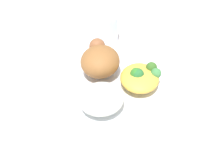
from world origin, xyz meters
TOP-DOWN VIEW (x-y plane):
  - ground_plane at (0.00, 0.00)m, footprint 2.00×2.00m
  - plate at (0.00, 0.00)m, footprint 0.29×0.29m
  - roasted_chicken at (0.06, 0.03)m, footprint 0.11×0.09m
  - rice_pile at (-0.06, 0.01)m, footprint 0.10×0.09m
  - mac_cheese_with_broccoli at (0.02, -0.06)m, footprint 0.11×0.09m
  - fork at (-0.18, 0.01)m, footprint 0.03×0.14m
  - water_glass at (0.24, 0.05)m, footprint 0.07×0.07m
  - napkin at (0.20, -0.11)m, footprint 0.09×0.15m

SIDE VIEW (x-z plane):
  - ground_plane at x=0.00m, z-range 0.00..0.00m
  - napkin at x=0.20m, z-range 0.00..0.00m
  - fork at x=-0.18m, z-range 0.00..0.01m
  - plate at x=0.00m, z-range 0.00..0.02m
  - water_glass at x=0.24m, z-range 0.00..0.08m
  - mac_cheese_with_broccoli at x=0.02m, z-range 0.02..0.06m
  - rice_pile at x=-0.06m, z-range 0.02..0.06m
  - roasted_chicken at x=0.06m, z-range 0.02..0.09m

